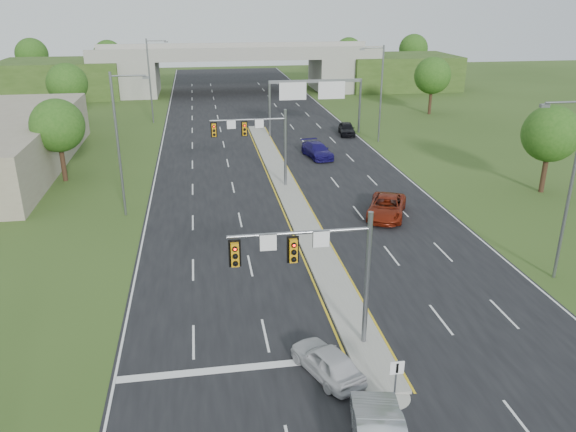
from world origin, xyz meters
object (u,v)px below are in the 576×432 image
(signal_mast_near, at_px, (321,262))
(car_white, at_px, (327,361))
(signal_mast_far, at_px, (260,136))
(car_far_b, at_px, (317,150))
(keep_right_sign, at_px, (396,375))
(car_far_a, at_px, (387,207))
(car_far_c, at_px, (347,129))
(sign_gantry, at_px, (314,92))
(overpass, at_px, (238,72))

(signal_mast_near, relative_size, car_white, 1.68)
(signal_mast_far, relative_size, car_far_b, 1.32)
(keep_right_sign, relative_size, car_far_a, 0.38)
(car_far_c, bearing_deg, car_far_b, -112.86)
(sign_gantry, height_order, car_far_c, sign_gantry)
(signal_mast_far, height_order, sign_gantry, signal_mast_far)
(car_far_c, bearing_deg, car_far_a, -90.45)
(signal_mast_far, relative_size, car_far_c, 1.56)
(keep_right_sign, distance_m, car_far_c, 49.63)
(signal_mast_far, xyz_separation_m, car_far_c, (12.92, 19.02, -3.94))
(overpass, xyz_separation_m, car_far_c, (10.65, -36.06, -2.77))
(sign_gantry, distance_m, car_far_a, 28.86)
(car_far_a, xyz_separation_m, car_far_b, (-1.75, 17.81, -0.03))
(car_far_b, bearing_deg, car_far_a, -94.38)
(keep_right_sign, height_order, sign_gantry, sign_gantry)
(car_far_a, bearing_deg, car_far_c, 105.95)
(signal_mast_near, bearing_deg, car_far_a, 61.69)
(signal_mast_far, bearing_deg, car_white, -90.13)
(car_far_b, bearing_deg, car_white, -111.19)
(signal_mast_near, xyz_separation_m, signal_mast_far, (0.00, 25.00, 0.00))
(signal_mast_near, bearing_deg, car_far_b, 78.26)
(sign_gantry, xyz_separation_m, car_white, (-9.01, -46.99, -4.51))
(sign_gantry, bearing_deg, signal_mast_near, -101.25)
(signal_mast_near, bearing_deg, overpass, 88.38)
(overpass, distance_m, car_far_a, 64.00)
(signal_mast_near, relative_size, car_far_a, 1.22)
(overpass, bearing_deg, signal_mast_far, -92.35)
(car_white, bearing_deg, overpass, -113.97)
(car_far_a, relative_size, car_far_c, 1.28)
(car_white, bearing_deg, keep_right_sign, 111.01)
(sign_gantry, bearing_deg, car_far_c, -13.84)
(signal_mast_near, distance_m, car_far_a, 19.12)
(overpass, distance_m, car_far_b, 46.13)
(signal_mast_far, xyz_separation_m, car_far_a, (8.87, -8.53, -3.91))
(sign_gantry, distance_m, car_far_c, 6.05)
(signal_mast_far, xyz_separation_m, car_far_b, (7.13, 9.28, -3.93))
(car_white, height_order, car_far_b, car_far_b)
(sign_gantry, relative_size, car_far_c, 2.58)
(signal_mast_near, distance_m, sign_gantry, 45.88)
(overpass, bearing_deg, car_far_a, -84.07)
(signal_mast_near, distance_m, car_white, 4.46)
(signal_mast_near, height_order, car_far_b, signal_mast_near)
(car_far_a, relative_size, car_far_b, 1.08)
(keep_right_sign, bearing_deg, signal_mast_far, 94.39)
(car_far_b, bearing_deg, signal_mast_far, -137.49)
(keep_right_sign, relative_size, car_white, 0.53)
(overpass, relative_size, car_far_a, 13.96)
(car_far_a, distance_m, car_far_c, 27.84)
(signal_mast_far, bearing_deg, car_far_a, -43.86)
(signal_mast_near, xyz_separation_m, car_far_c, (12.92, 44.02, -3.94))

